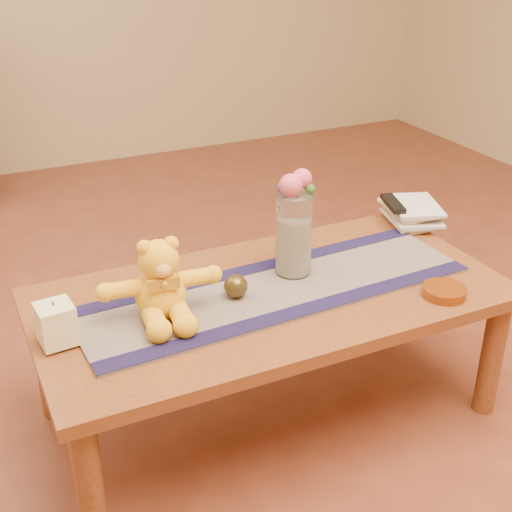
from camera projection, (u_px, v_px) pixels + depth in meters
name	position (u px, v px, depth m)	size (l,w,h in m)	color
floor	(270.00, 411.00, 2.26)	(5.50, 5.50, 0.00)	maroon
coffee_table_top	(271.00, 297.00, 2.06)	(1.40, 0.70, 0.04)	brown
table_leg_fl	(90.00, 487.00, 1.68)	(0.07, 0.07, 0.41)	brown
table_leg_fr	(492.00, 357.00, 2.18)	(0.07, 0.07, 0.41)	brown
table_leg_bl	(47.00, 362.00, 2.15)	(0.07, 0.07, 0.41)	brown
table_leg_br	(385.00, 278.00, 2.64)	(0.07, 0.07, 0.41)	brown
persian_runner	(276.00, 290.00, 2.06)	(1.20, 0.35, 0.01)	#1A1640
runner_border_near	(302.00, 310.00, 1.94)	(1.20, 0.06, 0.00)	#161236
runner_border_far	(254.00, 268.00, 2.17)	(1.20, 0.06, 0.00)	#161236
teddy_bear	(160.00, 279.00, 1.88)	(0.33, 0.27, 0.22)	yellow
pillar_candle	(56.00, 324.00, 1.78)	(0.09, 0.09, 0.11)	#F4EDB4
candle_wick	(53.00, 303.00, 1.75)	(0.00, 0.00, 0.01)	black
glass_vase	(294.00, 234.00, 2.09)	(0.11, 0.11, 0.26)	silver
potpourri_fill	(294.00, 246.00, 2.11)	(0.09, 0.09, 0.18)	beige
rose_left	(291.00, 186.00, 2.00)	(0.07, 0.07, 0.07)	#E04F6C
rose_right	(302.00, 178.00, 2.03)	(0.06, 0.06, 0.06)	#E04F6C
blue_flower_back	(293.00, 181.00, 2.05)	(0.04, 0.04, 0.04)	#444392
blue_flower_side	(283.00, 188.00, 2.03)	(0.04, 0.04, 0.04)	#444392
leaf_sprig	(310.00, 189.00, 2.02)	(0.03, 0.03, 0.03)	#33662D
bronze_ball	(236.00, 286.00, 2.00)	(0.07, 0.07, 0.07)	#463817
book_bottom	(390.00, 221.00, 2.49)	(0.17, 0.22, 0.02)	beige
book_lower	(392.00, 217.00, 2.48)	(0.16, 0.22, 0.02)	beige
book_upper	(389.00, 212.00, 2.48)	(0.17, 0.22, 0.02)	beige
book_top	(393.00, 207.00, 2.47)	(0.16, 0.22, 0.02)	beige
tv_remote	(393.00, 203.00, 2.45)	(0.04, 0.16, 0.02)	black
amber_dish	(444.00, 292.00, 2.03)	(0.13, 0.13, 0.03)	#BF5914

